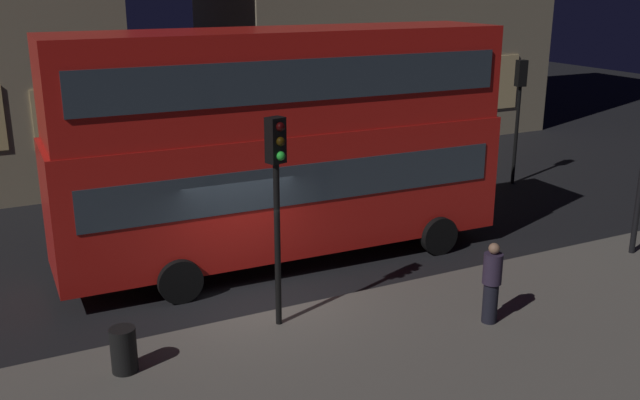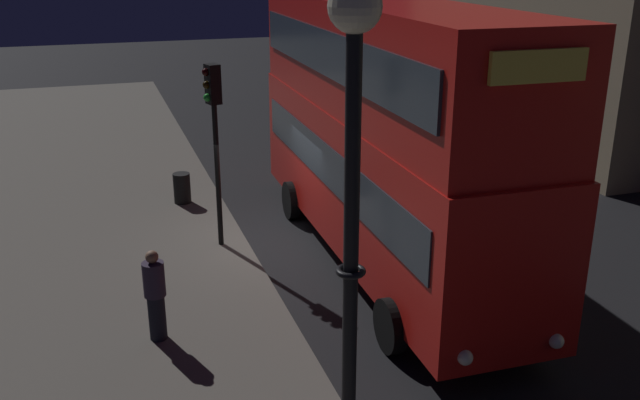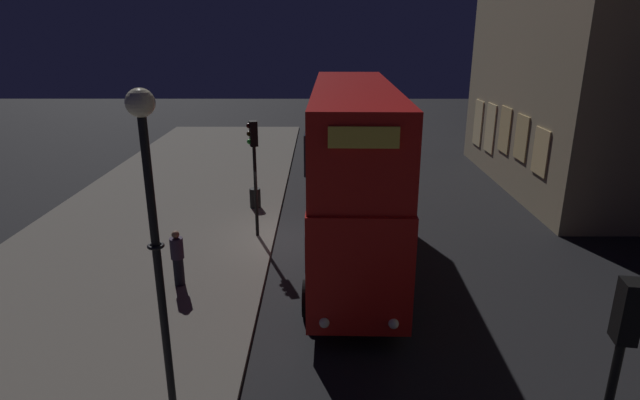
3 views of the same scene
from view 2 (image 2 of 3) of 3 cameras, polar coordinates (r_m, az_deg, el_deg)
name	(u,v)px [view 2 (image 2 of 3)]	position (r m, az deg, el deg)	size (l,w,h in m)	color
ground_plane	(268,243)	(16.51, -4.24, -3.52)	(80.00, 80.00, 0.00)	black
sidewalk_slab	(32,271)	(16.17, -22.52, -5.37)	(44.00, 9.41, 0.12)	#5B564F
double_decker_bus	(383,123)	(14.75, 5.17, 6.31)	(10.94, 2.92, 5.58)	red
traffic_light_near_kerb	(214,118)	(15.35, -8.67, 6.62)	(0.38, 0.39, 4.13)	black
street_lamp	(352,211)	(6.12, 2.61, -0.94)	(0.45, 0.45, 6.20)	black
pedestrian	(155,295)	(12.33, -13.34, -7.54)	(0.37, 0.37, 1.67)	black
litter_bin	(182,188)	(18.95, -11.23, 0.96)	(0.45, 0.45, 0.81)	black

